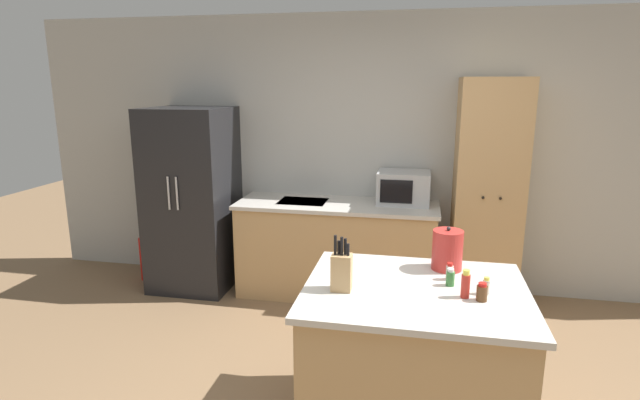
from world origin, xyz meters
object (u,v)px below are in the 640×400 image
Objects in this scene: knife_block at (342,271)px; spice_bottle_tall_dark at (465,285)px; microwave at (403,187)px; refrigerator at (193,199)px; spice_bottle_pale_salt at (450,278)px; spice_bottle_amber_oil at (450,272)px; pantry_cabinet at (487,196)px; spice_bottle_green_herb at (482,292)px; kettle at (447,250)px; spice_bottle_short_red at (486,286)px; fire_extinguisher at (146,258)px.

knife_block reaches higher than spice_bottle_tall_dark.
microwave is 3.09× the size of spice_bottle_tall_dark.
refrigerator is 17.79× the size of spice_bottle_pale_salt.
pantry_cabinet is at bearing 76.98° from spice_bottle_amber_oil.
refrigerator is 17.62× the size of spice_bottle_amber_oil.
spice_bottle_amber_oil is at bearing 119.85° from spice_bottle_green_herb.
spice_bottle_tall_dark is at bearing 2.83° from knife_block.
spice_bottle_tall_dark is 0.58× the size of kettle.
refrigerator is at bearing 142.22° from spice_bottle_tall_dark.
microwave is at bearing 101.15° from kettle.
kettle is at bearing 91.94° from spice_bottle_pale_salt.
spice_bottle_short_red is at bearing -23.62° from spice_bottle_pale_salt.
refrigerator is 3.37× the size of fire_extinguisher.
knife_block is 2.02× the size of spice_bottle_tall_dark.
knife_block is 1.17× the size of kettle.
spice_bottle_green_herb is (0.08, -0.02, -0.03)m from spice_bottle_tall_dark.
refrigerator is at bearing 147.84° from kettle.
knife_block reaches higher than kettle.
kettle is at bearing -78.85° from microwave.
spice_bottle_green_herb is (-0.25, -1.98, -0.08)m from pantry_cabinet.
knife_block is at bearing -155.26° from spice_bottle_amber_oil.
spice_bottle_tall_dark is 1.53× the size of spice_bottle_amber_oil.
pantry_cabinet is at bearing 82.75° from spice_bottle_green_herb.
spice_bottle_tall_dark is at bearing -79.28° from kettle.
refrigerator is at bearing -0.89° from fire_extinguisher.
spice_bottle_pale_salt is at bearing 131.13° from spice_bottle_green_herb.
spice_bottle_pale_salt is (0.57, 0.18, -0.06)m from knife_block.
kettle is at bearing 93.10° from spice_bottle_amber_oil.
spice_bottle_pale_salt is at bearing -30.78° from fire_extinguisher.
refrigerator is at bearing 142.79° from spice_bottle_green_herb.
refrigerator is 3.04m from spice_bottle_tall_dark.
pantry_cabinet is at bearing 75.34° from kettle.
fire_extinguisher is at bearing 153.00° from kettle.
spice_bottle_tall_dark is at bearing -78.94° from microwave.
refrigerator is 18.11× the size of spice_bottle_green_herb.
spice_bottle_pale_salt is (-0.18, 0.08, 0.00)m from spice_bottle_short_red.
kettle is at bearing -32.16° from refrigerator.
pantry_cabinet is 4.29× the size of microwave.
pantry_cabinet is 13.29× the size of spice_bottle_tall_dark.
knife_block reaches higher than spice_bottle_pale_salt.
microwave reaches higher than fire_extinguisher.
spice_bottle_amber_oil is (0.33, -1.78, -0.11)m from microwave.
spice_bottle_green_herb is 0.37× the size of kettle.
spice_bottle_amber_oil is at bearing 89.73° from spice_bottle_pale_salt.
refrigerator is at bearing 143.68° from spice_bottle_pale_salt.
microwave is (2.00, 0.16, 0.17)m from refrigerator.
spice_bottle_green_herb is 3.65m from fire_extinguisher.
spice_bottle_amber_oil is (-0.40, -1.73, -0.08)m from pantry_cabinet.
spice_bottle_tall_dark is 0.13m from spice_bottle_short_red.
spice_bottle_short_red is (0.51, -1.95, -0.11)m from microwave.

